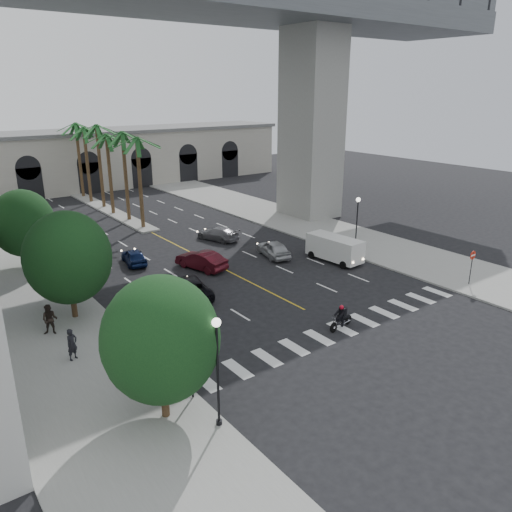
{
  "coord_description": "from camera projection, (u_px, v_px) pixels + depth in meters",
  "views": [
    {
      "loc": [
        -21.2,
        -20.95,
        14.32
      ],
      "look_at": [
        -1.19,
        6.0,
        3.03
      ],
      "focal_mm": 35.0,
      "sensor_mm": 36.0,
      "label": 1
    }
  ],
  "objects": [
    {
      "name": "palm_a",
      "position": [
        137.0,
        143.0,
        50.89
      ],
      "size": [
        3.2,
        3.2,
        10.3
      ],
      "color": "#47331E",
      "rests_on": "ground"
    },
    {
      "name": "car_b",
      "position": [
        201.0,
        260.0,
        41.47
      ],
      "size": [
        2.84,
        4.97,
        1.55
      ],
      "primitive_type": "imported",
      "rotation": [
        0.0,
        0.0,
        3.41
      ],
      "color": "#460E16",
      "rests_on": "ground"
    },
    {
      "name": "car_d",
      "position": [
        218.0,
        234.0,
        49.47
      ],
      "size": [
        3.14,
        4.9,
        1.32
      ],
      "primitive_type": "imported",
      "rotation": [
        0.0,
        0.0,
        3.45
      ],
      "color": "slate",
      "rests_on": "ground"
    },
    {
      "name": "car_c",
      "position": [
        189.0,
        287.0,
        36.0
      ],
      "size": [
        3.18,
        5.34,
        1.39
      ],
      "primitive_type": "imported",
      "rotation": [
        0.0,
        0.0,
        2.96
      ],
      "color": "black",
      "rests_on": "ground"
    },
    {
      "name": "palm_b",
      "position": [
        122.0,
        137.0,
        53.9
      ],
      "size": [
        3.2,
        3.2,
        10.6
      ],
      "color": "#47331E",
      "rests_on": "ground"
    },
    {
      "name": "cargo_van",
      "position": [
        335.0,
        248.0,
        43.19
      ],
      "size": [
        2.38,
        5.27,
        2.19
      ],
      "rotation": [
        0.0,
        0.0,
        0.07
      ],
      "color": "silver",
      "rests_on": "ground"
    },
    {
      "name": "sidewalk_left",
      "position": [
        25.0,
        300.0,
        35.4
      ],
      "size": [
        8.0,
        100.0,
        0.15
      ],
      "primitive_type": "cube",
      "color": "gray",
      "rests_on": "ground"
    },
    {
      "name": "street_tree_near",
      "position": [
        161.0,
        339.0,
        21.57
      ],
      "size": [
        5.2,
        5.2,
        6.89
      ],
      "color": "#382616",
      "rests_on": "ground"
    },
    {
      "name": "traffic_signal_far",
      "position": [
        154.0,
        323.0,
        26.44
      ],
      "size": [
        0.25,
        0.18,
        3.65
      ],
      "color": "black",
      "rests_on": "ground"
    },
    {
      "name": "palm_f",
      "position": [
        76.0,
        127.0,
        66.11
      ],
      "size": [
        3.2,
        3.2,
        10.7
      ],
      "color": "#47331E",
      "rests_on": "ground"
    },
    {
      "name": "palm_c",
      "position": [
        107.0,
        138.0,
        56.92
      ],
      "size": [
        3.2,
        3.2,
        10.1
      ],
      "color": "#47331E",
      "rests_on": "ground"
    },
    {
      "name": "do_not_enter_sign",
      "position": [
        472.0,
        261.0,
        37.5
      ],
      "size": [
        0.69,
        0.06,
        2.81
      ],
      "rotation": [
        0.0,
        0.0,
        -0.01
      ],
      "color": "black",
      "rests_on": "ground"
    },
    {
      "name": "lamp_post_left_near",
      "position": [
        217.0,
        363.0,
        21.21
      ],
      "size": [
        0.4,
        0.4,
        5.35
      ],
      "color": "black",
      "rests_on": "ground"
    },
    {
      "name": "bridge",
      "position": [
        192.0,
        40.0,
        45.26
      ],
      "size": [
        75.0,
        13.0,
        26.0
      ],
      "color": "gray",
      "rests_on": "ground"
    },
    {
      "name": "sidewalk_right",
      "position": [
        329.0,
        232.0,
        52.35
      ],
      "size": [
        8.0,
        100.0,
        0.15
      ],
      "primitive_type": "cube",
      "color": "gray",
      "rests_on": "ground"
    },
    {
      "name": "lamp_post_left_far",
      "position": [
        66.0,
        245.0,
        37.19
      ],
      "size": [
        0.4,
        0.4,
        5.35
      ],
      "color": "black",
      "rests_on": "ground"
    },
    {
      "name": "lamp_post_right",
      "position": [
        357.0,
        221.0,
        43.99
      ],
      "size": [
        0.4,
        0.4,
        5.35
      ],
      "color": "black",
      "rests_on": "ground"
    },
    {
      "name": "median",
      "position": [
        109.0,
        210.0,
        61.37
      ],
      "size": [
        2.0,
        24.0,
        0.2
      ],
      "primitive_type": "cube",
      "color": "gray",
      "rests_on": "ground"
    },
    {
      "name": "pedestrian_a",
      "position": [
        72.0,
        344.0,
        27.23
      ],
      "size": [
        0.78,
        0.67,
        1.82
      ],
      "primitive_type": "imported",
      "rotation": [
        0.0,
        0.0,
        0.43
      ],
      "color": "black",
      "rests_on": "sidewalk_left"
    },
    {
      "name": "street_tree_far",
      "position": [
        23.0,
        223.0,
        40.64
      ],
      "size": [
        5.04,
        5.04,
        6.68
      ],
      "color": "#382616",
      "rests_on": "ground"
    },
    {
      "name": "car_a",
      "position": [
        273.0,
        249.0,
        44.55
      ],
      "size": [
        2.7,
        4.66,
        1.49
      ],
      "primitive_type": "imported",
      "rotation": [
        0.0,
        0.0,
        2.92
      ],
      "color": "#A2A3A7",
      "rests_on": "ground"
    },
    {
      "name": "traffic_signal_near",
      "position": [
        191.0,
        354.0,
        23.4
      ],
      "size": [
        0.25,
        0.18,
        3.65
      ],
      "color": "black",
      "rests_on": "ground"
    },
    {
      "name": "motorcycle_rider",
      "position": [
        342.0,
        317.0,
        31.24
      ],
      "size": [
        2.18,
        0.62,
        1.58
      ],
      "rotation": [
        0.0,
        0.0,
        0.16
      ],
      "color": "black",
      "rests_on": "ground"
    },
    {
      "name": "pier_building",
      "position": [
        63.0,
        161.0,
        72.98
      ],
      "size": [
        71.0,
        10.5,
        8.5
      ],
      "color": "#BBB6A8",
      "rests_on": "ground"
    },
    {
      "name": "pedestrian_b",
      "position": [
        50.0,
        320.0,
        30.05
      ],
      "size": [
        1.18,
        1.11,
        1.92
      ],
      "primitive_type": "imported",
      "rotation": [
        0.0,
        0.0,
        -0.57
      ],
      "color": "black",
      "rests_on": "sidewalk_left"
    },
    {
      "name": "street_tree_mid",
      "position": [
        68.0,
        258.0,
        31.41
      ],
      "size": [
        5.44,
        5.44,
        7.21
      ],
      "color": "#382616",
      "rests_on": "ground"
    },
    {
      "name": "car_e",
      "position": [
        134.0,
        257.0,
        42.69
      ],
      "size": [
        2.21,
        4.11,
        1.33
      ],
      "primitive_type": "imported",
      "rotation": [
        0.0,
        0.0,
        2.97
      ],
      "color": "#0F1C46",
      "rests_on": "ground"
    },
    {
      "name": "palm_e",
      "position": [
        84.0,
        131.0,
        62.98
      ],
      "size": [
        3.2,
        3.2,
        10.4
      ],
      "color": "#47331E",
      "rests_on": "ground"
    },
    {
      "name": "ground",
      "position": [
        325.0,
        320.0,
        32.48
      ],
      "size": [
        140.0,
        140.0,
        0.0
      ],
      "primitive_type": "plane",
      "color": "black",
      "rests_on": "ground"
    },
    {
      "name": "palm_d",
      "position": [
        97.0,
        130.0,
        59.93
      ],
      "size": [
        3.2,
        3.2,
        10.9
      ],
      "color": "#47331E",
      "rests_on": "ground"
    }
  ]
}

